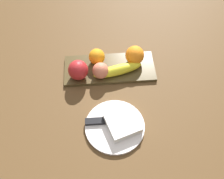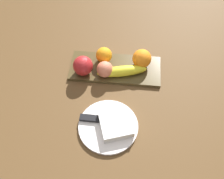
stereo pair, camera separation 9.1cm
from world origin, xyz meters
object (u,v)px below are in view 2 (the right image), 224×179
at_px(apple, 83,66).
at_px(folded_napkin, 116,124).
at_px(banana, 122,71).
at_px(fruit_tray, 115,69).
at_px(peach, 105,69).
at_px(orange_near_banana, 142,59).
at_px(knife, 97,119).
at_px(orange_near_apple, 104,55).
at_px(dinner_plate, 108,126).

height_order(apple, folded_napkin, apple).
relative_size(banana, folded_napkin, 1.83).
height_order(fruit_tray, banana, banana).
xyz_separation_m(peach, folded_napkin, (0.06, -0.22, -0.02)).
bearing_deg(banana, orange_near_banana, 24.84).
bearing_deg(knife, orange_near_banana, 62.04).
height_order(orange_near_apple, knife, orange_near_apple).
xyz_separation_m(apple, banana, (0.15, 0.00, -0.02)).
bearing_deg(banana, peach, 172.64).
relative_size(apple, knife, 0.43).
bearing_deg(apple, peach, -2.38).
height_order(fruit_tray, knife, knife).
bearing_deg(knife, banana, 71.80).
height_order(orange_near_apple, folded_napkin, orange_near_apple).
distance_m(apple, orange_near_banana, 0.23).
height_order(peach, dinner_plate, peach).
xyz_separation_m(fruit_tray, peach, (-0.04, -0.04, 0.04)).
relative_size(fruit_tray, orange_near_apple, 5.62).
bearing_deg(orange_near_banana, dinner_plate, -109.91).
bearing_deg(folded_napkin, orange_near_apple, 104.37).
xyz_separation_m(apple, peach, (0.08, -0.00, -0.01)).
bearing_deg(knife, orange_near_apple, 92.09).
relative_size(orange_near_banana, dinner_plate, 0.36).
xyz_separation_m(fruit_tray, orange_near_apple, (-0.05, 0.03, 0.04)).
height_order(apple, orange_near_banana, apple).
bearing_deg(banana, knife, -121.72).
bearing_deg(peach, knife, -91.12).
bearing_deg(orange_near_apple, apple, -137.10).
relative_size(orange_near_apple, dinner_plate, 0.31).
distance_m(fruit_tray, dinner_plate, 0.26).
distance_m(fruit_tray, folded_napkin, 0.26).
height_order(fruit_tray, dinner_plate, fruit_tray).
relative_size(orange_near_apple, knife, 0.35).
xyz_separation_m(banana, peach, (-0.07, -0.01, 0.01)).
distance_m(peach, folded_napkin, 0.23).
height_order(apple, dinner_plate, apple).
relative_size(apple, peach, 1.22).
xyz_separation_m(apple, orange_near_apple, (0.07, 0.07, -0.01)).
distance_m(peach, dinner_plate, 0.22).
bearing_deg(peach, orange_near_apple, 99.29).
bearing_deg(apple, orange_near_apple, 42.90).
relative_size(banana, dinner_plate, 0.94).
xyz_separation_m(fruit_tray, dinner_plate, (0.00, -0.26, -0.00)).
distance_m(orange_near_apple, knife, 0.27).
relative_size(orange_near_apple, peach, 1.02).
relative_size(banana, peach, 3.09).
distance_m(banana, knife, 0.22).
bearing_deg(orange_near_banana, knife, -118.42).
distance_m(orange_near_apple, dinner_plate, 0.30).
bearing_deg(orange_near_banana, orange_near_apple, 176.95).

